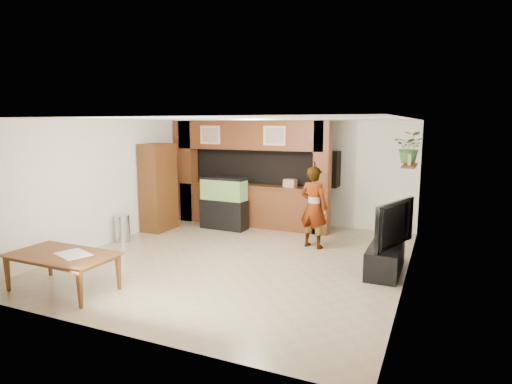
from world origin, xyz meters
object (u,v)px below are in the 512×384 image
at_px(television, 387,223).
at_px(person, 314,207).
at_px(pantry_cabinet, 158,187).
at_px(dining_table, 61,273).
at_px(aquarium, 224,204).

relative_size(television, person, 0.80).
distance_m(pantry_cabinet, dining_table, 3.96).
bearing_deg(dining_table, pantry_cabinet, 105.11).
distance_m(aquarium, person, 2.52).
xyz_separation_m(pantry_cabinet, dining_table, (0.97, -3.77, -0.74)).
bearing_deg(dining_table, television, 34.21).
distance_m(pantry_cabinet, person, 3.80).
bearing_deg(aquarium, person, -12.67).
relative_size(television, dining_table, 0.81).
relative_size(aquarium, dining_table, 0.77).
bearing_deg(person, pantry_cabinet, 16.08).
bearing_deg(television, dining_table, 141.73).
relative_size(pantry_cabinet, television, 1.54).
bearing_deg(pantry_cabinet, person, 0.66).
relative_size(person, dining_table, 1.02).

